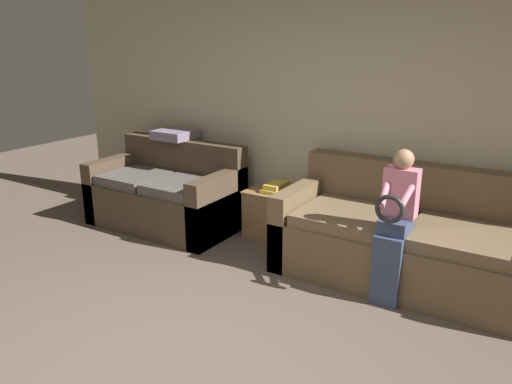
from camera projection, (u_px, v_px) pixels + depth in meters
The scene contains 7 objects.
wall_back at pixel (351, 119), 4.84m from camera, with size 7.27×0.06×2.55m.
couch_main at pixel (411, 242), 4.30m from camera, with size 2.24×1.00×0.96m.
couch_side at pixel (167, 196), 5.57m from camera, with size 1.63×0.89×0.93m.
child_left_seated at pixel (395, 220), 3.87m from camera, with size 0.26×0.37×1.22m.
side_shelf at pixel (275, 213), 5.26m from camera, with size 0.58×0.46×0.51m.
book_stack at pixel (276, 187), 5.17m from camera, with size 0.19×0.32×0.08m.
throw_pillow at pixel (175, 134), 5.68m from camera, with size 0.42×0.42×0.10m.
Camera 1 is at (1.77, -1.83, 2.03)m, focal length 35.00 mm.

